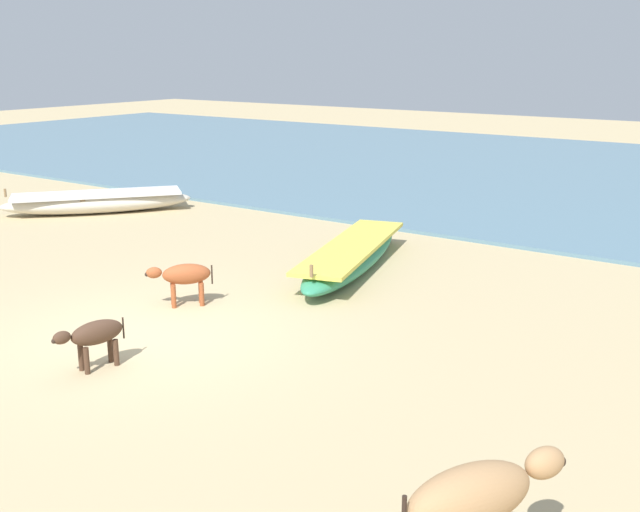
# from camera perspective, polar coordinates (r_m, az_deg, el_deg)

# --- Properties ---
(ground) EXTENTS (80.00, 80.00, 0.00)m
(ground) POSITION_cam_1_polar(r_m,az_deg,el_deg) (11.35, -12.68, -5.76)
(ground) COLOR tan
(sea_water) EXTENTS (60.00, 20.00, 0.08)m
(sea_water) POSITION_cam_1_polar(r_m,az_deg,el_deg) (26.40, 17.17, 5.78)
(sea_water) COLOR slate
(sea_water) RESTS_ON ground
(fishing_boat_0) EXTENTS (3.69, 4.28, 0.71)m
(fishing_boat_0) POSITION_cam_1_polar(r_m,az_deg,el_deg) (20.15, -16.09, 3.88)
(fishing_boat_0) COLOR beige
(fishing_boat_0) RESTS_ON ground
(fishing_boat_1) EXTENTS (2.27, 4.96, 0.67)m
(fishing_boat_1) POSITION_cam_1_polar(r_m,az_deg,el_deg) (14.34, 2.37, 0.04)
(fishing_boat_1) COLOR #338C66
(fishing_boat_1) RESTS_ON ground
(cow_adult_tan) EXTENTS (0.96, 1.45, 1.00)m
(cow_adult_tan) POSITION_cam_1_polar(r_m,az_deg,el_deg) (6.12, 11.38, -17.18)
(cow_adult_tan) COLOR tan
(cow_adult_tan) RESTS_ON ground
(calf_near_rust) EXTENTS (0.84, 0.90, 0.68)m
(calf_near_rust) POSITION_cam_1_polar(r_m,az_deg,el_deg) (12.40, -9.99, -1.45)
(calf_near_rust) COLOR #9E4C28
(calf_near_rust) RESTS_ON ground
(calf_far_dark) EXTENTS (0.42, 0.97, 0.63)m
(calf_far_dark) POSITION_cam_1_polar(r_m,az_deg,el_deg) (10.23, -16.30, -5.61)
(calf_far_dark) COLOR #4C3323
(calf_far_dark) RESTS_ON ground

